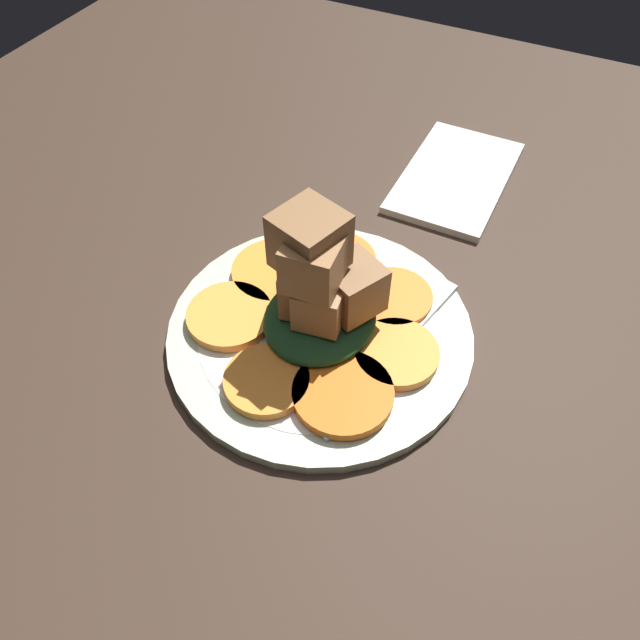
# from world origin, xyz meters

# --- Properties ---
(table_slab) EXTENTS (1.20, 1.20, 0.02)m
(table_slab) POSITION_xyz_m (0.00, 0.00, 0.01)
(table_slab) COLOR #38281E
(table_slab) RESTS_ON ground
(plate) EXTENTS (0.26, 0.26, 0.01)m
(plate) POSITION_xyz_m (0.00, 0.00, 0.03)
(plate) COLOR beige
(plate) RESTS_ON table_slab
(carrot_slice_0) EXTENTS (0.07, 0.07, 0.01)m
(carrot_slice_0) POSITION_xyz_m (-0.03, 0.07, 0.04)
(carrot_slice_0) COLOR orange
(carrot_slice_0) RESTS_ON plate
(carrot_slice_1) EXTENTS (0.07, 0.07, 0.01)m
(carrot_slice_1) POSITION_xyz_m (-0.07, 0.01, 0.04)
(carrot_slice_1) COLOR orange
(carrot_slice_1) RESTS_ON plate
(carrot_slice_2) EXTENTS (0.08, 0.08, 0.01)m
(carrot_slice_2) POSITION_xyz_m (-0.05, -0.05, 0.04)
(carrot_slice_2) COLOR orange
(carrot_slice_2) RESTS_ON plate
(carrot_slice_3) EXTENTS (0.07, 0.07, 0.01)m
(carrot_slice_3) POSITION_xyz_m (-0.00, -0.07, 0.04)
(carrot_slice_3) COLOR orange
(carrot_slice_3) RESTS_ON plate
(carrot_slice_4) EXTENTS (0.07, 0.07, 0.01)m
(carrot_slice_4) POSITION_xyz_m (0.05, -0.04, 0.04)
(carrot_slice_4) COLOR orange
(carrot_slice_4) RESTS_ON plate
(carrot_slice_5) EXTENTS (0.08, 0.08, 0.01)m
(carrot_slice_5) POSITION_xyz_m (0.07, 0.02, 0.04)
(carrot_slice_5) COLOR orange
(carrot_slice_5) RESTS_ON plate
(carrot_slice_6) EXTENTS (0.08, 0.08, 0.01)m
(carrot_slice_6) POSITION_xyz_m (0.04, 0.06, 0.04)
(carrot_slice_6) COLOR orange
(carrot_slice_6) RESTS_ON plate
(center_pile) EXTENTS (0.10, 0.09, 0.12)m
(center_pile) POSITION_xyz_m (0.00, 0.00, 0.08)
(center_pile) COLOR #1E4723
(center_pile) RESTS_ON plate
(fork) EXTENTS (0.19, 0.06, 0.00)m
(fork) POSITION_xyz_m (-0.00, -0.06, 0.03)
(fork) COLOR silver
(fork) RESTS_ON plate
(napkin) EXTENTS (0.17, 0.10, 0.01)m
(napkin) POSITION_xyz_m (0.26, -0.03, 0.02)
(napkin) COLOR silver
(napkin) RESTS_ON table_slab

